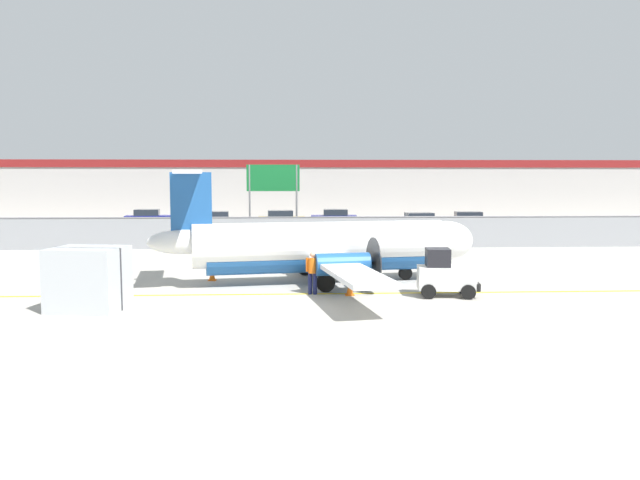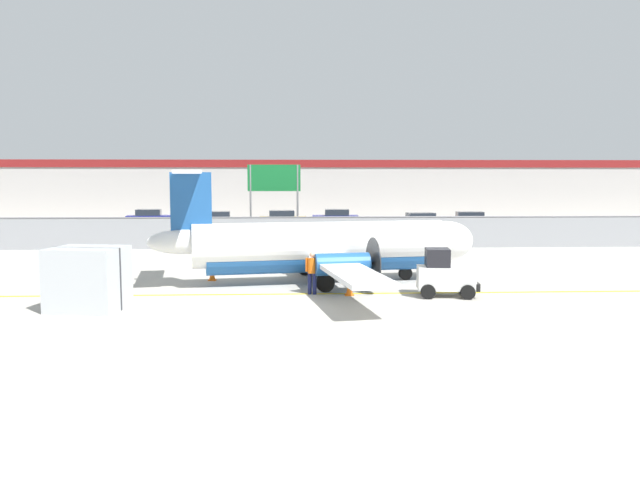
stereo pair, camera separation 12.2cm
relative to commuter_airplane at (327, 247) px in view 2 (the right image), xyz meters
name	(u,v)px [view 2 (the right image)]	position (x,y,z in m)	size (l,w,h in m)	color
ground_plane	(342,294)	(0.47, -2.65, -1.60)	(140.00, 140.00, 0.01)	#ADA89E
perimeter_fence	(323,231)	(0.47, 13.35, -0.49)	(98.00, 0.10, 2.10)	gray
parking_lot_strip	(316,232)	(0.47, 24.85, -1.54)	(98.00, 17.00, 0.12)	#38383A
background_building	(310,190)	(0.47, 43.34, 1.66)	(91.00, 8.10, 6.50)	#BCB7B2
commuter_airplane	(327,247)	(0.00, 0.00, 0.00)	(14.56, 16.05, 4.92)	white
baggage_tug	(445,275)	(4.42, -3.39, -0.75)	(2.44, 1.60, 1.88)	silver
ground_crew_worker	(312,271)	(-0.74, -2.71, -0.65)	(0.55, 0.41, 1.70)	#191E4C
cargo_container	(88,279)	(-8.68, -5.25, -0.50)	(2.71, 2.38, 2.20)	#B7BCC1
traffic_cone_near_left	(349,287)	(0.72, -3.01, -1.29)	(0.36, 0.36, 0.64)	orange
traffic_cone_near_right	(379,274)	(2.39, 0.47, -1.29)	(0.36, 0.36, 0.64)	orange
traffic_cone_far_left	(212,274)	(-5.14, 0.81, -1.29)	(0.36, 0.36, 0.64)	orange
parked_car_0	(150,218)	(-14.68, 31.06, -0.71)	(4.35, 2.34, 1.58)	navy
parked_car_1	(216,221)	(-8.14, 27.14, -0.71)	(4.30, 2.22, 1.58)	navy
parked_car_2	(283,219)	(-2.34, 28.56, -0.71)	(4.30, 2.20, 1.58)	#B28C19
parked_car_3	(336,218)	(2.51, 30.27, -0.71)	(4.28, 2.16, 1.58)	navy
parked_car_4	(419,222)	(9.09, 24.33, -0.71)	(4.31, 2.23, 1.58)	silver
parked_car_5	(471,221)	(13.86, 25.67, -0.71)	(4.35, 2.33, 1.58)	red
highway_sign	(274,185)	(-2.74, 15.49, 2.54)	(3.60, 0.14, 5.50)	slate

